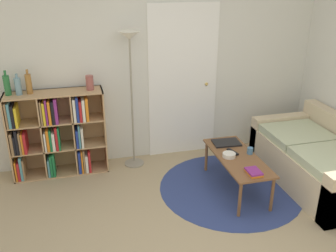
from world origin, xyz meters
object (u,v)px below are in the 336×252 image
at_px(couch, 322,161).
at_px(floor_lamp, 130,61).
at_px(bowl, 229,155).
at_px(bottle_left, 7,85).
at_px(laptop, 226,143).
at_px(bottle_right, 29,84).
at_px(coffee_table, 237,160).
at_px(bookshelf, 55,133).
at_px(cup, 250,151).
at_px(bottle_middle, 18,86).
at_px(vase_on_shelf, 90,83).

bearing_deg(couch, floor_lamp, 154.46).
xyz_separation_m(bowl, bottle_left, (-2.40, 0.95, 0.74)).
bearing_deg(laptop, bottle_right, 164.92).
xyz_separation_m(coffee_table, bottle_right, (-2.26, 0.97, 0.81)).
xyz_separation_m(bookshelf, bottle_left, (-0.46, 0.02, 0.65)).
bearing_deg(laptop, cup, -64.73).
xyz_separation_m(bowl, bottle_middle, (-2.28, 0.94, 0.72)).
bearing_deg(bottle_middle, bowl, -22.47).
bearing_deg(bottle_middle, cup, -20.08).
height_order(couch, bottle_left, bottle_left).
bearing_deg(bookshelf, bottle_right, 175.35).
xyz_separation_m(floor_lamp, bottle_right, (-1.20, 0.04, -0.21)).
distance_m(bowl, cup, 0.27).
bearing_deg(laptop, vase_on_shelf, 159.40).
relative_size(bowl, bottle_right, 0.52).
bearing_deg(bottle_middle, bottle_right, 5.93).
distance_m(bottle_right, vase_on_shelf, 0.70).
bearing_deg(coffee_table, floor_lamp, 138.87).
xyz_separation_m(bookshelf, bowl, (1.94, -0.94, -0.09)).
relative_size(cup, bottle_left, 0.27).
bearing_deg(bottle_left, couch, -16.55).
distance_m(bookshelf, bottle_middle, 0.72).
bearing_deg(coffee_table, laptop, 88.28).
xyz_separation_m(coffee_table, cup, (0.17, 0.03, 0.09)).
bearing_deg(floor_lamp, coffee_table, -41.13).
bearing_deg(vase_on_shelf, floor_lamp, -2.61).
xyz_separation_m(couch, bottle_left, (-3.57, 1.06, 0.92)).
height_order(coffee_table, laptop, laptop).
relative_size(floor_lamp, laptop, 5.12).
height_order(coffee_table, vase_on_shelf, vase_on_shelf).
bearing_deg(couch, bowl, 174.65).
bearing_deg(couch, bookshelf, 161.43).
distance_m(couch, bowl, 1.20).
xyz_separation_m(bowl, cup, (0.27, 0.01, 0.02)).
bearing_deg(laptop, bottle_middle, 165.92).
xyz_separation_m(couch, coffee_table, (-1.08, 0.09, 0.10)).
relative_size(floor_lamp, coffee_table, 1.60).
bearing_deg(bottle_right, vase_on_shelf, -1.66).
xyz_separation_m(couch, bottle_middle, (-3.45, 1.05, 0.90)).
bearing_deg(laptop, couch, -23.03).
distance_m(bowl, bottle_left, 2.68).
bearing_deg(bowl, coffee_table, -8.76).
xyz_separation_m(cup, vase_on_shelf, (-1.73, 0.92, 0.69)).
distance_m(bottle_left, bottle_right, 0.24).
relative_size(bowl, bottle_middle, 0.60).
distance_m(bookshelf, bottle_left, 0.79).
xyz_separation_m(couch, vase_on_shelf, (-2.64, 1.04, 0.88)).
bearing_deg(bowl, floor_lamp, 136.51).
relative_size(couch, laptop, 5.00).
distance_m(laptop, bowl, 0.36).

